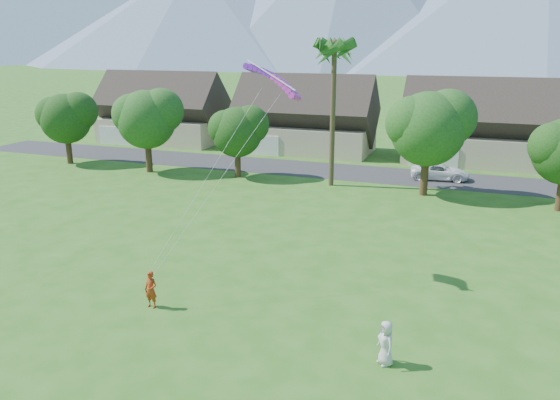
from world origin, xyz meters
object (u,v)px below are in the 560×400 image
at_px(kite_flyer, 151,290).
at_px(parafoil_kite, 275,77).
at_px(parked_car, 440,172).
at_px(watcher, 386,343).

distance_m(kite_flyer, parafoil_kite, 12.00).
height_order(kite_flyer, parked_car, kite_flyer).
distance_m(kite_flyer, watcher, 11.21).
bearing_deg(watcher, parked_car, 140.97).
bearing_deg(watcher, kite_flyer, -134.81).
bearing_deg(watcher, parafoil_kite, -174.45).
bearing_deg(kite_flyer, watcher, -0.83).
bearing_deg(parked_car, watcher, 174.79).
bearing_deg(parked_car, parafoil_kite, 158.59).
bearing_deg(parafoil_kite, kite_flyer, -112.74).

